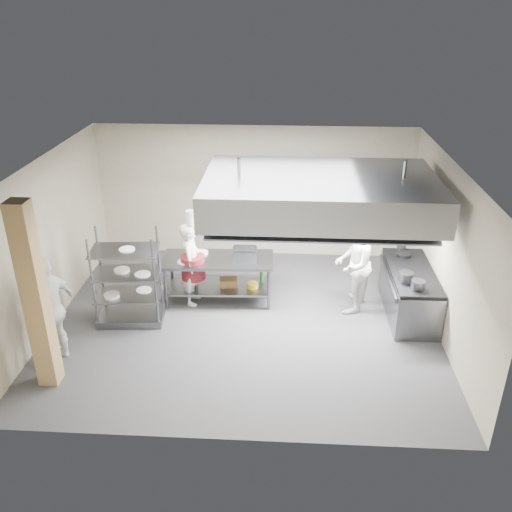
# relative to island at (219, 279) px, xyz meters

# --- Properties ---
(floor) EXTENTS (7.00, 7.00, 0.00)m
(floor) POSITION_rel_island_xyz_m (0.56, -0.78, -0.46)
(floor) COLOR #2D2D2F
(floor) RESTS_ON ground
(ceiling) EXTENTS (7.00, 7.00, 0.00)m
(ceiling) POSITION_rel_island_xyz_m (0.56, -0.78, 2.54)
(ceiling) COLOR silver
(ceiling) RESTS_ON wall_back
(wall_back) EXTENTS (7.00, 0.00, 7.00)m
(wall_back) POSITION_rel_island_xyz_m (0.56, 2.22, 1.04)
(wall_back) COLOR #A19680
(wall_back) RESTS_ON ground
(wall_left) EXTENTS (0.00, 6.00, 6.00)m
(wall_left) POSITION_rel_island_xyz_m (-2.94, -0.78, 1.04)
(wall_left) COLOR #A19680
(wall_left) RESTS_ON ground
(wall_right) EXTENTS (0.00, 6.00, 6.00)m
(wall_right) POSITION_rel_island_xyz_m (4.06, -0.78, 1.04)
(wall_right) COLOR #A19680
(wall_right) RESTS_ON ground
(column) EXTENTS (0.30, 0.30, 3.00)m
(column) POSITION_rel_island_xyz_m (-2.34, -2.68, 1.04)
(column) COLOR tan
(column) RESTS_ON floor
(exhaust_hood) EXTENTS (4.00, 2.50, 0.60)m
(exhaust_hood) POSITION_rel_island_xyz_m (1.86, -0.38, 1.94)
(exhaust_hood) COLOR slate
(exhaust_hood) RESTS_ON ceiling
(hood_strip_a) EXTENTS (1.60, 0.12, 0.04)m
(hood_strip_a) POSITION_rel_island_xyz_m (0.96, -0.38, 1.62)
(hood_strip_a) COLOR white
(hood_strip_a) RESTS_ON exhaust_hood
(hood_strip_b) EXTENTS (1.60, 0.12, 0.04)m
(hood_strip_b) POSITION_rel_island_xyz_m (2.76, -0.38, 1.62)
(hood_strip_b) COLOR white
(hood_strip_b) RESTS_ON exhaust_hood
(wall_shelf) EXTENTS (1.50, 0.28, 0.04)m
(wall_shelf) POSITION_rel_island_xyz_m (2.36, 2.06, 1.04)
(wall_shelf) COLOR slate
(wall_shelf) RESTS_ON wall_back
(island) EXTENTS (2.16, 0.98, 0.91)m
(island) POSITION_rel_island_xyz_m (0.00, 0.00, 0.00)
(island) COLOR slate
(island) RESTS_ON floor
(island_worktop) EXTENTS (2.16, 0.98, 0.06)m
(island_worktop) POSITION_rel_island_xyz_m (0.00, 0.00, 0.42)
(island_worktop) COLOR slate
(island_worktop) RESTS_ON island
(island_undershelf) EXTENTS (1.99, 0.88, 0.04)m
(island_undershelf) POSITION_rel_island_xyz_m (0.00, 0.00, -0.16)
(island_undershelf) COLOR slate
(island_undershelf) RESTS_ON island
(pass_rack) EXTENTS (1.24, 0.79, 1.78)m
(pass_rack) POSITION_rel_island_xyz_m (-1.54, -0.85, 0.43)
(pass_rack) COLOR slate
(pass_rack) RESTS_ON floor
(cooking_range) EXTENTS (0.80, 2.00, 0.84)m
(cooking_range) POSITION_rel_island_xyz_m (3.64, -0.28, -0.04)
(cooking_range) COLOR slate
(cooking_range) RESTS_ON floor
(range_top) EXTENTS (0.78, 1.96, 0.06)m
(range_top) POSITION_rel_island_xyz_m (3.64, -0.28, 0.41)
(range_top) COLOR black
(range_top) RESTS_ON cooking_range
(chef_head) EXTENTS (0.42, 0.62, 1.67)m
(chef_head) POSITION_rel_island_xyz_m (-0.50, -0.11, 0.38)
(chef_head) COLOR silver
(chef_head) RESTS_ON floor
(chef_line) EXTENTS (0.99, 1.12, 1.92)m
(chef_line) POSITION_rel_island_xyz_m (2.55, -0.19, 0.50)
(chef_line) COLOR silver
(chef_line) RESTS_ON floor
(chef_plating) EXTENTS (0.70, 1.19, 1.91)m
(chef_plating) POSITION_rel_island_xyz_m (-2.44, -2.13, 0.50)
(chef_plating) COLOR white
(chef_plating) RESTS_ON floor
(griddle) EXTENTS (0.48, 0.38, 0.23)m
(griddle) POSITION_rel_island_xyz_m (0.52, -0.03, 0.57)
(griddle) COLOR slate
(griddle) RESTS_ON island_worktop
(wicker_basket) EXTENTS (0.37, 0.28, 0.15)m
(wicker_basket) POSITION_rel_island_xyz_m (0.19, -0.01, -0.06)
(wicker_basket) COLOR olive
(wicker_basket) RESTS_ON island_undershelf
(stockpot) EXTENTS (0.26, 0.26, 0.18)m
(stockpot) POSITION_rel_island_xyz_m (3.44, -0.71, 0.54)
(stockpot) COLOR gray
(stockpot) RESTS_ON range_top
(plate_stack) EXTENTS (0.28, 0.28, 0.05)m
(plate_stack) POSITION_rel_island_xyz_m (-1.54, -0.85, 0.12)
(plate_stack) COLOR white
(plate_stack) RESTS_ON pass_rack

